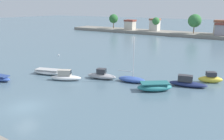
% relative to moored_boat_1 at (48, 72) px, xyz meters
% --- Properties ---
extents(ground_plane, '(400.00, 400.00, 0.00)m').
position_rel_moored_boat_1_xyz_m(ground_plane, '(7.75, -10.51, -0.42)').
color(ground_plane, slate).
extents(moored_boat_1, '(5.63, 3.34, 0.88)m').
position_rel_moored_boat_1_xyz_m(moored_boat_1, '(0.00, 0.00, 0.00)').
color(moored_boat_1, white).
rests_on(moored_boat_1, ground).
extents(moored_boat_2, '(5.02, 3.48, 1.68)m').
position_rel_moored_boat_1_xyz_m(moored_boat_2, '(4.81, -0.78, 0.17)').
color(moored_boat_2, white).
rests_on(moored_boat_2, ground).
extents(moored_boat_3, '(4.98, 2.67, 1.66)m').
position_rel_moored_boat_1_xyz_m(moored_boat_3, '(9.12, 2.87, 0.14)').
color(moored_boat_3, '#9E9EA3').
rests_on(moored_boat_3, ground).
extents(moored_boat_4, '(4.49, 2.36, 6.91)m').
position_rel_moored_boat_1_xyz_m(moored_boat_4, '(13.91, 4.03, 0.03)').
color(moored_boat_4, '#3856A8').
rests_on(moored_boat_4, ground).
extents(moored_boat_5, '(4.98, 4.39, 1.18)m').
position_rel_moored_boat_1_xyz_m(moored_boat_5, '(18.27, 2.46, 0.15)').
color(moored_boat_5, teal).
rests_on(moored_boat_5, ground).
extents(moored_boat_6, '(5.55, 2.66, 1.64)m').
position_rel_moored_boat_1_xyz_m(moored_boat_6, '(21.59, 6.65, 0.13)').
color(moored_boat_6, navy).
rests_on(moored_boat_6, ground).
extents(moored_boat_7, '(3.78, 2.63, 1.67)m').
position_rel_moored_boat_1_xyz_m(moored_boat_7, '(24.07, 10.26, 0.22)').
color(moored_boat_7, yellow).
rests_on(moored_boat_7, ground).
extents(mooring_buoy_1, '(0.35, 0.35, 0.35)m').
position_rel_moored_boat_1_xyz_m(mooring_buoy_1, '(-9.27, 11.52, -0.25)').
color(mooring_buoy_1, white).
rests_on(mooring_buoy_1, ground).
extents(distant_shoreline, '(110.34, 10.45, 8.40)m').
position_rel_moored_boat_1_xyz_m(distant_shoreline, '(10.71, 64.83, 1.79)').
color(distant_shoreline, gray).
rests_on(distant_shoreline, ground).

